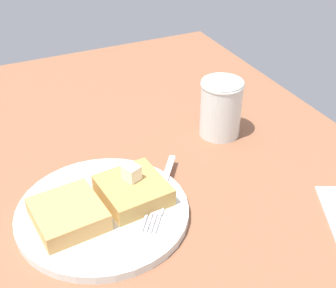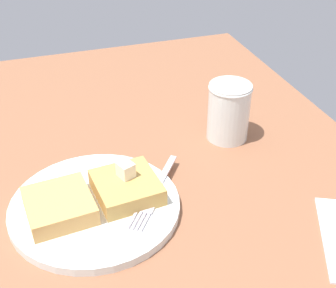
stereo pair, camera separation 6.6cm
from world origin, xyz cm
name	(u,v)px [view 1 (the left image)]	position (x,y,z in cm)	size (l,w,h in cm)	color
table_surface	(68,196)	(0.00, 0.00, 1.35)	(92.41, 92.41, 2.70)	brown
plate	(103,212)	(-2.79, 7.52, 3.35)	(22.24, 22.24, 1.17)	silver
toast_slice_left	(133,190)	(-7.26, 7.07, 5.07)	(8.05, 8.45, 2.41)	tan
toast_slice_middle	(68,214)	(1.67, 7.96, 5.07)	(8.05, 8.45, 2.41)	tan
butter_pat_primary	(131,173)	(-7.47, 6.22, 7.29)	(2.04, 1.84, 2.04)	#F7E9C8
fork	(160,195)	(-10.50, 8.41, 4.04)	(10.64, 13.73, 0.36)	silver
syrup_jar	(221,110)	(-26.53, -3.35, 6.99)	(6.85, 6.85, 9.36)	#45220D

